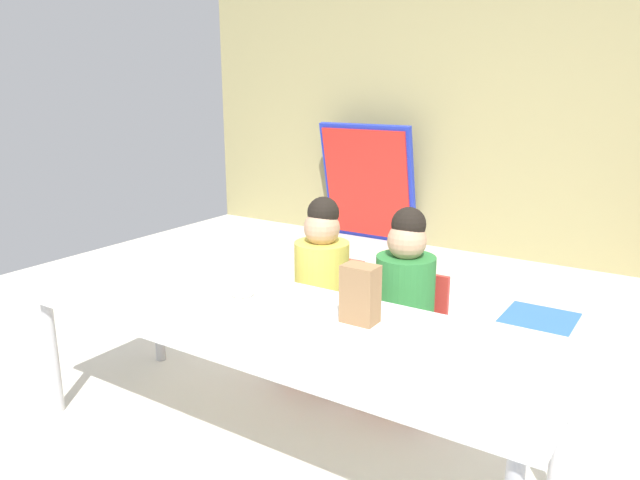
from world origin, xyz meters
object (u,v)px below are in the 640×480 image
at_px(seated_child_middle_seat, 406,290).
at_px(donut_powdered_on_plate, 242,292).
at_px(craft_table, 275,326).
at_px(paper_bag_brown, 360,294).
at_px(paper_plate_center_table, 159,288).
at_px(seated_child_near_camera, 323,273).
at_px(paper_plate_near_edge, 242,296).
at_px(folded_activity_table, 368,183).

height_order(seated_child_middle_seat, donut_powdered_on_plate, seated_child_middle_seat).
distance_m(craft_table, paper_bag_brown, 0.36).
distance_m(paper_bag_brown, paper_plate_center_table, 0.92).
distance_m(craft_table, seated_child_near_camera, 0.62).
distance_m(craft_table, paper_plate_near_edge, 0.26).
relative_size(paper_bag_brown, donut_powdered_on_plate, 2.25).
relative_size(seated_child_near_camera, folded_activity_table, 0.84).
height_order(seated_child_near_camera, paper_bag_brown, seated_child_near_camera).
distance_m(craft_table, seated_child_middle_seat, 0.65).
bearing_deg(paper_plate_center_table, donut_powdered_on_plate, 17.86).
height_order(paper_bag_brown, paper_plate_center_table, paper_bag_brown).
bearing_deg(donut_powdered_on_plate, seated_child_near_camera, 81.86).
relative_size(seated_child_middle_seat, paper_bag_brown, 4.17).
relative_size(craft_table, donut_powdered_on_plate, 22.20).
bearing_deg(paper_plate_center_table, craft_table, 2.78).
bearing_deg(donut_powdered_on_plate, folded_activity_table, 109.19).
bearing_deg(paper_plate_center_table, seated_child_middle_seat, 35.54).
xyz_separation_m(seated_child_near_camera, paper_plate_near_edge, (-0.07, -0.51, 0.02)).
distance_m(craft_table, paper_plate_center_table, 0.60).
distance_m(seated_child_near_camera, seated_child_middle_seat, 0.43).
bearing_deg(folded_activity_table, craft_table, -67.51).
bearing_deg(donut_powdered_on_plate, paper_plate_center_table, -162.14).
height_order(seated_child_near_camera, seated_child_middle_seat, same).
height_order(paper_plate_near_edge, donut_powdered_on_plate, donut_powdered_on_plate).
height_order(seated_child_near_camera, donut_powdered_on_plate, seated_child_near_camera).
relative_size(seated_child_near_camera, paper_plate_center_table, 5.10).
xyz_separation_m(seated_child_near_camera, paper_bag_brown, (0.47, -0.47, 0.13)).
xyz_separation_m(paper_bag_brown, donut_powdered_on_plate, (-0.54, -0.04, -0.09)).
relative_size(seated_child_middle_seat, paper_plate_center_table, 5.10).
distance_m(paper_bag_brown, paper_plate_near_edge, 0.55).
relative_size(craft_table, paper_bag_brown, 9.87).
bearing_deg(folded_activity_table, seated_child_middle_seat, -58.17).
bearing_deg(seated_child_middle_seat, donut_powdered_on_plate, -135.07).
xyz_separation_m(craft_table, seated_child_near_camera, (-0.16, 0.59, 0.02)).
xyz_separation_m(seated_child_middle_seat, folded_activity_table, (-1.55, 2.50, -0.02)).
distance_m(seated_child_near_camera, paper_plate_center_table, 0.76).
bearing_deg(craft_table, paper_bag_brown, 22.35).
relative_size(seated_child_near_camera, paper_bag_brown, 4.17).
bearing_deg(paper_bag_brown, paper_plate_near_edge, -176.19).
bearing_deg(seated_child_near_camera, paper_bag_brown, -45.24).
bearing_deg(paper_bag_brown, folded_activity_table, 118.07).
bearing_deg(seated_child_near_camera, seated_child_middle_seat, 0.00).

